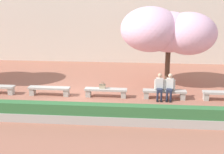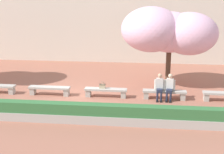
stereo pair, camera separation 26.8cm
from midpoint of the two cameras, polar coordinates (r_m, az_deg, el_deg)
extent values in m
plane|color=#9E604C|center=(15.93, -5.84, -3.48)|extent=(100.00, 100.00, 0.00)
cube|color=#ADA89E|center=(16.92, -17.42, -2.38)|extent=(0.24, 0.34, 0.35)
cube|color=#ADA89E|center=(16.17, -10.91, -1.91)|extent=(2.12, 0.45, 0.10)
cube|color=#ADA89E|center=(16.53, -13.81, -2.53)|extent=(0.24, 0.34, 0.35)
cube|color=#ADA89E|center=(15.99, -7.84, -2.82)|extent=(0.24, 0.34, 0.35)
cube|color=#ADA89E|center=(15.58, -0.65, -2.29)|extent=(2.12, 0.45, 0.10)
cube|color=#ADA89E|center=(15.79, -3.85, -2.95)|extent=(0.24, 0.34, 0.35)
cube|color=#ADA89E|center=(15.56, 2.61, -3.20)|extent=(0.24, 0.34, 0.35)
cube|color=#ADA89E|center=(15.51, 10.06, -2.61)|extent=(2.12, 0.45, 0.10)
cube|color=#ADA89E|center=(15.55, 6.75, -3.30)|extent=(0.24, 0.34, 0.35)
cube|color=#ADA89E|center=(15.66, 13.28, -3.48)|extent=(0.24, 0.34, 0.35)
cube|color=#ADA89E|center=(15.86, 17.31, -3.53)|extent=(0.24, 0.34, 0.35)
cube|color=black|center=(15.21, 8.76, -4.38)|extent=(0.11, 0.22, 0.06)
cylinder|color=#23283D|center=(15.20, 8.79, -3.55)|extent=(0.10, 0.10, 0.42)
cube|color=black|center=(15.22, 9.44, -4.40)|extent=(0.11, 0.22, 0.06)
cylinder|color=#23283D|center=(15.21, 9.47, -3.58)|extent=(0.10, 0.10, 0.42)
cube|color=#23283D|center=(15.29, 9.17, -2.39)|extent=(0.29, 0.41, 0.12)
cube|color=silver|center=(15.42, 9.20, -1.19)|extent=(0.35, 0.23, 0.54)
sphere|color=tan|center=(15.32, 9.26, 0.26)|extent=(0.21, 0.21, 0.21)
cylinder|color=silver|center=(15.41, 8.41, -1.33)|extent=(0.09, 0.09, 0.50)
cylinder|color=silver|center=(15.42, 9.97, -1.39)|extent=(0.09, 0.09, 0.50)
cube|color=black|center=(15.26, 10.43, -4.39)|extent=(0.13, 0.23, 0.06)
cylinder|color=#23283D|center=(15.25, 10.49, -3.58)|extent=(0.10, 0.10, 0.42)
cube|color=black|center=(15.24, 11.10, -4.45)|extent=(0.13, 0.23, 0.06)
cylinder|color=#23283D|center=(15.23, 11.16, -3.63)|extent=(0.10, 0.10, 0.42)
cube|color=#23283D|center=(15.33, 10.93, -2.44)|extent=(0.34, 0.44, 0.12)
cube|color=silver|center=(15.46, 11.05, -1.24)|extent=(0.37, 0.27, 0.54)
sphere|color=beige|center=(15.35, 11.13, 0.21)|extent=(0.21, 0.21, 0.21)
cylinder|color=silver|center=(15.47, 10.26, -1.35)|extent=(0.09, 0.09, 0.50)
cylinder|color=silver|center=(15.44, 11.81, -1.46)|extent=(0.09, 0.09, 0.50)
cube|color=tan|center=(15.57, -1.28, -1.69)|extent=(0.30, 0.14, 0.22)
cube|color=gray|center=(15.54, -1.28, -1.38)|extent=(0.30, 0.15, 0.04)
torus|color=#807259|center=(15.52, -1.28, -1.13)|extent=(0.14, 0.02, 0.14)
cylinder|color=#513828|center=(17.68, 10.64, 1.42)|extent=(0.28, 0.28, 1.91)
ellipsoid|color=#EFB7D1|center=(17.32, 10.97, 8.06)|extent=(2.94, 2.58, 2.21)
ellipsoid|color=#EFB7D1|center=(17.21, 7.62, 8.65)|extent=(3.26, 3.53, 2.45)
ellipsoid|color=#EFB7D1|center=(17.26, 14.37, 7.68)|extent=(3.04, 2.78, 2.28)
cube|color=#ADA89E|center=(12.91, -8.87, -7.28)|extent=(19.18, 0.50, 0.36)
cube|color=#336B38|center=(12.77, -8.94, -5.61)|extent=(19.08, 0.44, 0.44)
camera|label=1|loc=(0.13, -89.51, 0.13)|focal=50.00mm
camera|label=2|loc=(0.13, 90.49, -0.13)|focal=50.00mm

